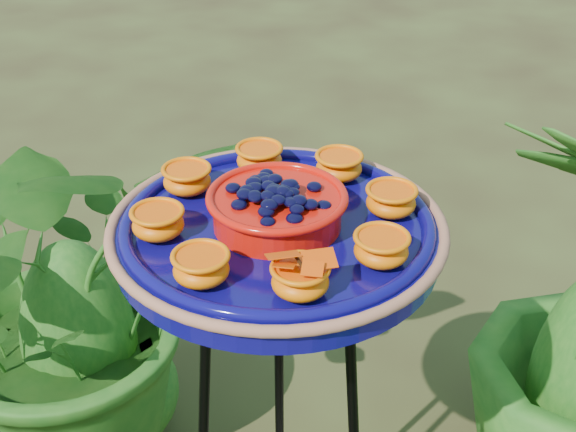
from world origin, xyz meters
name	(u,v)px	position (x,y,z in m)	size (l,w,h in m)	color
tripod_stand	(279,428)	(0.08, 0.13, 0.59)	(0.42, 0.42, 0.97)	black
feeder_dish	(277,226)	(0.08, 0.13, 1.02)	(0.58, 0.58, 0.12)	#0B0756
shrub_back_left	(72,294)	(-0.52, 0.55, 0.49)	(0.89, 0.77, 0.99)	#1A5215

